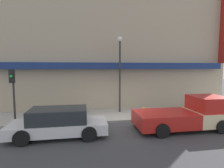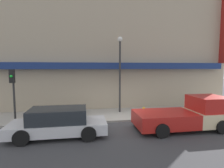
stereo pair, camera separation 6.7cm
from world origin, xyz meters
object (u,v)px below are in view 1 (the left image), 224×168
Objects in this scene: fire_hydrant at (144,112)px; street_lamp at (120,66)px; traffic_light at (13,86)px; parked_car at (59,123)px; pickup_truck at (189,115)px.

street_lamp is (-1.29, 1.70, 3.14)m from fire_hydrant.
street_lamp is 7.10m from traffic_light.
street_lamp reaches higher than parked_car.
parked_car is at bearing -135.91° from street_lamp.
street_lamp is 1.73× the size of traffic_light.
street_lamp is (3.94, 3.81, 2.91)m from parked_car.
pickup_truck is 0.96× the size of street_lamp.
parked_car is at bearing -157.99° from fire_hydrant.
traffic_light reaches higher than pickup_truck.
parked_car is 1.48× the size of traffic_light.
pickup_truck is 1.13× the size of parked_car.
fire_hydrant is 8.31m from traffic_light.
street_lamp is at bearing 45.28° from parked_car.
street_lamp reaches higher than fire_hydrant.
street_lamp is at bearing 131.33° from pickup_truck.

